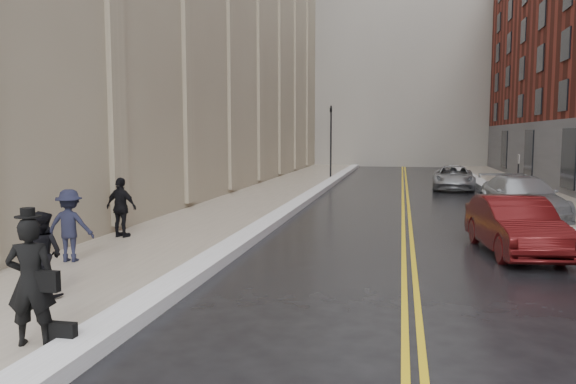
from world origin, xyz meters
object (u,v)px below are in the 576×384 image
at_px(car_silver_far, 453,178).
at_px(pedestrian_c, 121,207).
at_px(car_maroon, 515,225).
at_px(car_silver_near, 522,197).
at_px(pedestrian_main, 31,281).
at_px(pedestrian_a, 42,254).
at_px(pedestrian_b, 70,225).

height_order(car_silver_far, pedestrian_c, pedestrian_c).
bearing_deg(car_maroon, car_silver_near, 70.52).
bearing_deg(pedestrian_main, pedestrian_a, -76.30).
height_order(pedestrian_main, pedestrian_c, pedestrian_main).
bearing_deg(car_maroon, pedestrian_c, 176.12).
xyz_separation_m(pedestrian_main, pedestrian_c, (-2.93, 8.18, -0.05)).
distance_m(pedestrian_main, pedestrian_c, 8.69).
distance_m(car_maroon, pedestrian_c, 11.13).
relative_size(pedestrian_main, pedestrian_a, 1.15).
distance_m(pedestrian_a, pedestrian_b, 3.04).
bearing_deg(car_silver_near, car_silver_far, 90.90).
xyz_separation_m(pedestrian_a, pedestrian_c, (-1.57, 5.98, 0.08)).
bearing_deg(pedestrian_c, pedestrian_main, 121.38).
relative_size(car_maroon, pedestrian_main, 2.47).
height_order(car_silver_near, pedestrian_b, pedestrian_b).
height_order(car_silver_far, pedestrian_b, pedestrian_b).
distance_m(pedestrian_main, pedestrian_a, 2.58).
distance_m(car_maroon, pedestrian_b, 11.41).
relative_size(pedestrian_a, pedestrian_b, 0.93).
distance_m(car_silver_near, car_silver_far, 11.27).
height_order(car_silver_far, pedestrian_main, pedestrian_main).
bearing_deg(car_maroon, pedestrian_main, -139.99).
bearing_deg(pedestrian_a, car_silver_near, -125.19).
bearing_deg(pedestrian_a, car_maroon, -141.11).
bearing_deg(pedestrian_b, pedestrian_c, -93.12).
xyz_separation_m(pedestrian_a, pedestrian_b, (-1.21, 2.78, 0.06)).
bearing_deg(pedestrian_a, car_silver_far, -106.89).
bearing_deg(pedestrian_main, car_silver_far, -125.02).
bearing_deg(car_silver_near, car_maroon, -109.44).
height_order(car_silver_far, pedestrian_a, pedestrian_a).
bearing_deg(car_silver_near, pedestrian_b, -145.99).
xyz_separation_m(pedestrian_main, pedestrian_b, (-2.57, 4.98, -0.07)).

